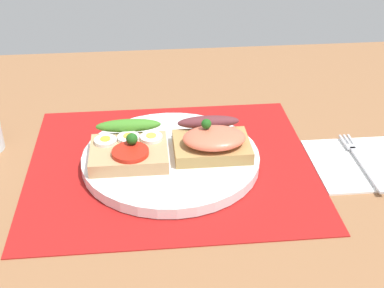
# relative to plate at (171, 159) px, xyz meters

# --- Properties ---
(ground_plane) EXTENTS (1.20, 0.90, 0.03)m
(ground_plane) POSITION_rel_plate_xyz_m (0.00, 0.00, -0.03)
(ground_plane) COLOR #90613D
(placemat) EXTENTS (0.40, 0.35, 0.00)m
(placemat) POSITION_rel_plate_xyz_m (0.00, 0.00, -0.01)
(placemat) COLOR #A41715
(placemat) RESTS_ON ground_plane
(plate) EXTENTS (0.25, 0.25, 0.02)m
(plate) POSITION_rel_plate_xyz_m (0.00, 0.00, 0.00)
(plate) COLOR white
(plate) RESTS_ON placemat
(sandwich_egg_tomato) EXTENTS (0.11, 0.10, 0.04)m
(sandwich_egg_tomato) POSITION_rel_plate_xyz_m (-0.06, -0.00, 0.02)
(sandwich_egg_tomato) COLOR tan
(sandwich_egg_tomato) RESTS_ON plate
(sandwich_salmon) EXTENTS (0.11, 0.09, 0.05)m
(sandwich_salmon) POSITION_rel_plate_xyz_m (0.06, -0.00, 0.03)
(sandwich_salmon) COLOR #AA864C
(sandwich_salmon) RESTS_ON plate
(napkin) EXTENTS (0.15, 0.14, 0.01)m
(napkin) POSITION_rel_plate_xyz_m (0.28, -0.02, -0.01)
(napkin) COLOR white
(napkin) RESTS_ON ground_plane
(fork) EXTENTS (0.02, 0.15, 0.00)m
(fork) POSITION_rel_plate_xyz_m (0.27, -0.02, -0.00)
(fork) COLOR #B7B7BC
(fork) RESTS_ON napkin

